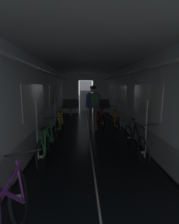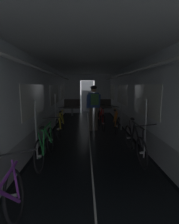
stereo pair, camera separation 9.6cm
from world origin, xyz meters
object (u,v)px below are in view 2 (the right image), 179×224
bench_seat_far_left (72,106)px  bicycle_red_in_aisle (101,119)px  bicycle_yellow (60,124)px  bicycle_green (46,145)px  person_cyclist_aisle (94,103)px  bicycle_black (135,142)px  bicycle_orange (116,122)px  bench_seat_far_right (103,106)px

bench_seat_far_left → bicycle_red_in_aisle: bench_seat_far_left is taller
bench_seat_far_left → bicycle_yellow: (-0.12, -3.93, -0.19)m
bench_seat_far_left → bicycle_green: size_ratio=0.58×
person_cyclist_aisle → bicycle_red_in_aisle: 0.80m
bicycle_black → bicycle_red_in_aisle: (-0.54, 2.79, 0.00)m
bench_seat_far_left → bicycle_yellow: same height
bicycle_black → bicycle_orange: bearing=90.5°
person_cyclist_aisle → bicycle_red_in_aisle: bearing=39.7°
bench_seat_far_left → bicycle_orange: bearing=-62.0°
bicycle_green → bicycle_yellow: bearing=89.5°
bicycle_red_in_aisle → bicycle_green: bearing=-117.7°
bicycle_yellow → bicycle_red_in_aisle: (1.52, 0.77, 0.00)m
bicycle_orange → bicycle_green: bearing=-129.9°
bench_seat_far_left → bicycle_red_in_aisle: 3.46m
bench_seat_far_right → bicycle_red_in_aisle: 3.19m
bench_seat_far_left → bicycle_orange: bicycle_orange is taller
bench_seat_far_right → bicycle_green: 6.39m
bicycle_black → bicycle_green: 2.08m
bicycle_green → bench_seat_far_right: bearing=72.4°
person_cyclist_aisle → bicycle_red_in_aisle: (0.32, 0.27, -0.69)m
bicycle_black → person_cyclist_aisle: bearing=108.7°
person_cyclist_aisle → bicycle_green: bearing=-114.6°
bench_seat_far_left → bench_seat_far_right: 1.80m
bench_seat_far_right → bicycle_green: bearing=-107.6°
bicycle_green → person_cyclist_aisle: size_ratio=0.98×
bicycle_yellow → bench_seat_far_right: bearing=64.0°
bicycle_orange → person_cyclist_aisle: (-0.84, 0.21, 0.69)m
bench_seat_far_right → bicycle_black: size_ratio=0.58×
bicycle_yellow → bicycle_orange: bicycle_orange is taller
bench_seat_far_left → bench_seat_far_right: bearing=0.0°
bench_seat_far_right → bicycle_yellow: 4.38m
bench_seat_far_left → bicycle_black: (1.94, -5.95, -0.19)m
bicycle_orange → bicycle_black: bearing=-89.5°
bicycle_black → person_cyclist_aisle: size_ratio=0.98×
bicycle_orange → bicycle_yellow: bearing=-171.5°
bicycle_green → bicycle_black: bearing=3.9°
bicycle_black → bicycle_orange: size_ratio=1.00×
bicycle_yellow → person_cyclist_aisle: size_ratio=0.98×
bench_seat_far_right → bicycle_orange: bicycle_orange is taller
person_cyclist_aisle → bicycle_yellow: bearing=-157.1°
bench_seat_far_right → bicycle_red_in_aisle: bench_seat_far_right is taller
bench_seat_far_left → bicycle_green: 6.10m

